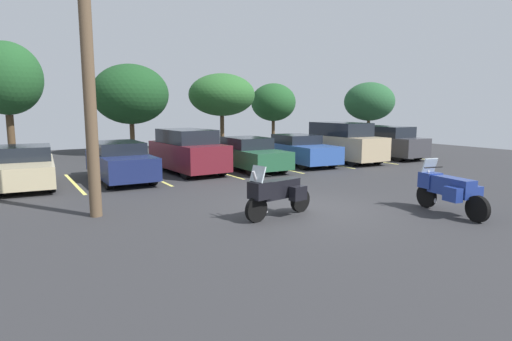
{
  "coord_description": "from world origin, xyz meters",
  "views": [
    {
      "loc": [
        -7.17,
        -9.07,
        2.75
      ],
      "look_at": [
        -0.59,
        1.94,
        0.87
      ],
      "focal_mm": 29.7,
      "sensor_mm": 36.0,
      "label": 1
    }
  ],
  "objects_px": {
    "utility_pole": "(86,39)",
    "car_charcoal": "(385,142)",
    "car_navy": "(120,161)",
    "car_maroon": "(188,151)",
    "motorcycle_touring": "(277,193)",
    "motorcycle_second": "(448,189)",
    "car_green": "(248,154)",
    "car_champagne": "(26,167)",
    "car_tan": "(343,142)",
    "car_blue": "(299,150)"
  },
  "relations": [
    {
      "from": "utility_pole",
      "to": "car_charcoal",
      "type": "bearing_deg",
      "value": 18.16
    },
    {
      "from": "car_navy",
      "to": "car_maroon",
      "type": "height_order",
      "value": "car_maroon"
    },
    {
      "from": "motorcycle_touring",
      "to": "car_charcoal",
      "type": "height_order",
      "value": "car_charcoal"
    },
    {
      "from": "motorcycle_second",
      "to": "car_charcoal",
      "type": "height_order",
      "value": "car_charcoal"
    },
    {
      "from": "motorcycle_touring",
      "to": "car_charcoal",
      "type": "bearing_deg",
      "value": 32.17
    },
    {
      "from": "car_navy",
      "to": "car_green",
      "type": "xyz_separation_m",
      "value": [
        5.67,
        -0.04,
        -0.03
      ]
    },
    {
      "from": "car_champagne",
      "to": "utility_pole",
      "type": "height_order",
      "value": "utility_pole"
    },
    {
      "from": "car_maroon",
      "to": "car_green",
      "type": "bearing_deg",
      "value": -12.07
    },
    {
      "from": "motorcycle_touring",
      "to": "car_tan",
      "type": "height_order",
      "value": "car_tan"
    },
    {
      "from": "car_navy",
      "to": "car_blue",
      "type": "distance_m",
      "value": 8.71
    },
    {
      "from": "car_champagne",
      "to": "car_navy",
      "type": "relative_size",
      "value": 1.0
    },
    {
      "from": "motorcycle_touring",
      "to": "car_champagne",
      "type": "distance_m",
      "value": 9.78
    },
    {
      "from": "car_maroon",
      "to": "car_blue",
      "type": "height_order",
      "value": "car_maroon"
    },
    {
      "from": "motorcycle_touring",
      "to": "car_maroon",
      "type": "distance_m",
      "value": 8.35
    },
    {
      "from": "car_tan",
      "to": "car_blue",
      "type": "bearing_deg",
      "value": 175.15
    },
    {
      "from": "car_green",
      "to": "utility_pole",
      "type": "relative_size",
      "value": 0.55
    },
    {
      "from": "car_navy",
      "to": "car_tan",
      "type": "relative_size",
      "value": 1.0
    },
    {
      "from": "car_tan",
      "to": "car_charcoal",
      "type": "xyz_separation_m",
      "value": [
        3.22,
        0.12,
        -0.12
      ]
    },
    {
      "from": "motorcycle_touring",
      "to": "car_tan",
      "type": "xyz_separation_m",
      "value": [
        9.31,
        7.76,
        0.38
      ]
    },
    {
      "from": "car_champagne",
      "to": "car_charcoal",
      "type": "xyz_separation_m",
      "value": [
        17.77,
        -0.37,
        0.21
      ]
    },
    {
      "from": "car_navy",
      "to": "car_blue",
      "type": "height_order",
      "value": "car_navy"
    },
    {
      "from": "car_champagne",
      "to": "car_maroon",
      "type": "xyz_separation_m",
      "value": [
        6.15,
        0.04,
        0.25
      ]
    },
    {
      "from": "car_blue",
      "to": "utility_pole",
      "type": "distance_m",
      "value": 12.48
    },
    {
      "from": "utility_pole",
      "to": "car_navy",
      "type": "bearing_deg",
      "value": 70.56
    },
    {
      "from": "motorcycle_second",
      "to": "car_charcoal",
      "type": "relative_size",
      "value": 0.5
    },
    {
      "from": "car_green",
      "to": "car_charcoal",
      "type": "xyz_separation_m",
      "value": [
        8.94,
        0.16,
        0.18
      ]
    },
    {
      "from": "motorcycle_second",
      "to": "car_tan",
      "type": "xyz_separation_m",
      "value": [
        5.22,
        9.73,
        0.36
      ]
    },
    {
      "from": "car_tan",
      "to": "car_navy",
      "type": "bearing_deg",
      "value": 179.98
    },
    {
      "from": "car_champagne",
      "to": "utility_pole",
      "type": "distance_m",
      "value": 7.0
    },
    {
      "from": "car_navy",
      "to": "car_green",
      "type": "bearing_deg",
      "value": -0.41
    },
    {
      "from": "car_navy",
      "to": "car_tan",
      "type": "xyz_separation_m",
      "value": [
        11.39,
        -0.0,
        0.28
      ]
    },
    {
      "from": "motorcycle_second",
      "to": "car_tan",
      "type": "relative_size",
      "value": 0.51
    },
    {
      "from": "motorcycle_second",
      "to": "car_navy",
      "type": "bearing_deg",
      "value": 122.39
    },
    {
      "from": "car_charcoal",
      "to": "car_green",
      "type": "bearing_deg",
      "value": -178.98
    },
    {
      "from": "car_maroon",
      "to": "car_tan",
      "type": "bearing_deg",
      "value": -3.65
    },
    {
      "from": "car_blue",
      "to": "car_charcoal",
      "type": "distance_m",
      "value": 5.9
    },
    {
      "from": "car_maroon",
      "to": "car_green",
      "type": "xyz_separation_m",
      "value": [
        2.68,
        -0.57,
        -0.22
      ]
    },
    {
      "from": "car_tan",
      "to": "utility_pole",
      "type": "xyz_separation_m",
      "value": [
        -13.26,
        -5.28,
        3.4
      ]
    },
    {
      "from": "car_green",
      "to": "car_charcoal",
      "type": "height_order",
      "value": "car_charcoal"
    },
    {
      "from": "utility_pole",
      "to": "motorcycle_touring",
      "type": "bearing_deg",
      "value": -32.09
    },
    {
      "from": "motorcycle_second",
      "to": "car_maroon",
      "type": "xyz_separation_m",
      "value": [
        -3.19,
        10.26,
        0.27
      ]
    },
    {
      "from": "motorcycle_second",
      "to": "car_maroon",
      "type": "bearing_deg",
      "value": 107.26
    },
    {
      "from": "motorcycle_second",
      "to": "car_charcoal",
      "type": "distance_m",
      "value": 12.97
    },
    {
      "from": "motorcycle_touring",
      "to": "utility_pole",
      "type": "distance_m",
      "value": 6.0
    },
    {
      "from": "motorcycle_touring",
      "to": "car_blue",
      "type": "height_order",
      "value": "car_blue"
    },
    {
      "from": "car_champagne",
      "to": "utility_pole",
      "type": "bearing_deg",
      "value": -77.3
    },
    {
      "from": "car_green",
      "to": "car_navy",
      "type": "bearing_deg",
      "value": 179.59
    },
    {
      "from": "car_navy",
      "to": "car_maroon",
      "type": "bearing_deg",
      "value": 10.13
    },
    {
      "from": "car_blue",
      "to": "utility_pole",
      "type": "relative_size",
      "value": 0.55
    },
    {
      "from": "car_tan",
      "to": "utility_pole",
      "type": "height_order",
      "value": "utility_pole"
    }
  ]
}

